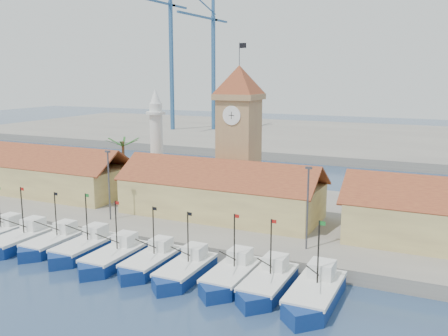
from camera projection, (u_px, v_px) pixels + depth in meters
The scene contains 20 objects.
ground at pixel (134, 281), 49.12m from camera, with size 400.00×400.00×0.00m, color navy.
quay at pixel (233, 213), 70.34m from camera, with size 140.00×32.00×1.50m, color gray.
terminal at pixel (352, 139), 146.82m from camera, with size 240.00×80.00×2.00m, color gray.
boat_2 at pixel (18, 241), 58.26m from camera, with size 3.62×9.92×7.51m.
boat_3 at pixel (52, 244), 57.55m from camera, with size 3.41×9.34×7.07m.
boat_4 at pixel (83, 249), 55.79m from camera, with size 3.55×9.72×7.36m.
boat_5 at pixel (112, 258), 52.99m from camera, with size 3.50×9.58×7.25m.
boat_6 at pixel (150, 263), 51.76m from camera, with size 3.35×9.19×6.95m.
boat_7 at pixel (184, 272), 49.49m from camera, with size 3.40×9.32×7.06m.
boat_8 at pixel (231, 277), 48.11m from camera, with size 3.50×9.58×7.25m.
boat_9 at pixel (267, 285), 46.30m from camera, with size 3.52×9.63×7.29m.
boat_10 at pixel (314, 296), 43.92m from camera, with size 3.80×10.42×7.88m.
hall_left at pixel (40, 176), 79.48m from camera, with size 31.20×10.13×7.61m.
hall_center at pixel (221, 197), 66.17m from camera, with size 27.04×10.13×7.61m.
clock_tower at pixel (239, 132), 70.01m from camera, with size 5.80×5.80×22.70m.
minaret at pixel (156, 140), 78.45m from camera, with size 3.00×3.00×16.30m.
palm_tree at pixel (124, 162), 79.40m from camera, with size 5.60×5.03×8.39m.
lamp_posts at pixel (195, 192), 58.38m from camera, with size 80.70×0.25×9.03m.
crane_blue_far at pixel (169, 47), 156.94m from camera, with size 1.00×32.32×47.11m.
crane_blue_near at pixel (211, 55), 157.70m from camera, with size 1.00×32.13×42.73m.
Camera 1 is at (27.61, -38.05, 20.15)m, focal length 40.00 mm.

